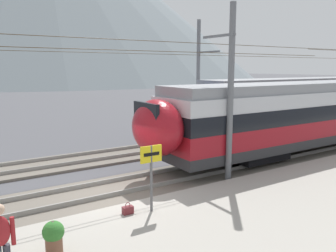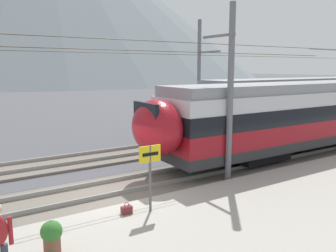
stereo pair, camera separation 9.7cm
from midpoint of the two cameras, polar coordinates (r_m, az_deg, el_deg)
ground_plane at (r=12.63m, az=-8.60°, el=-11.97°), size 400.00×400.00×0.00m
track_near at (r=13.30m, az=-10.03°, el=-10.56°), size 120.00×3.00×0.28m
track_far at (r=17.66m, az=-16.02°, el=-5.72°), size 120.00×3.00×0.28m
train_far_track at (r=30.14m, az=24.58°, el=4.17°), size 26.35×2.85×4.27m
catenary_mast_mid at (r=13.77m, az=10.11°, el=5.75°), size 40.85×1.86×7.05m
catenary_mast_far_side at (r=22.99m, az=5.44°, el=7.98°), size 40.85×2.20×7.67m
platform_sign at (r=10.33m, az=-2.71°, el=-6.16°), size 0.70×0.08×2.03m
handbag_near_sign at (r=10.65m, az=-6.56°, el=-13.55°), size 0.32×0.18×0.36m
potted_plant_platform_edge at (r=8.82m, az=-18.31°, el=-16.67°), size 0.50×0.50×0.80m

